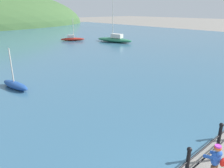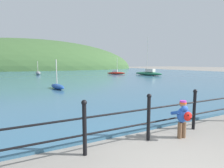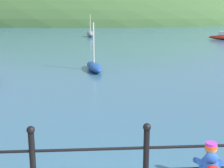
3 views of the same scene
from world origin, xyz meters
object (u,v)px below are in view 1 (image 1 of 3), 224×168
at_px(boat_nearest_quay, 15,85).
at_px(boat_red_dinghy, 115,39).
at_px(boat_white_sailboat, 72,39).
at_px(child_in_coat, 216,159).

bearing_deg(boat_nearest_quay, boat_red_dinghy, 30.72).
bearing_deg(boat_red_dinghy, boat_white_sailboat, 125.66).
relative_size(child_in_coat, boat_red_dinghy, 0.16).
height_order(child_in_coat, boat_nearest_quay, boat_nearest_quay).
distance_m(child_in_coat, boat_white_sailboat, 26.56).
height_order(child_in_coat, boat_white_sailboat, boat_white_sailboat).
distance_m(boat_nearest_quay, boat_red_dinghy, 18.32).
bearing_deg(boat_red_dinghy, child_in_coat, -126.07).
xyz_separation_m(child_in_coat, boat_white_sailboat, (10.79, 24.27, -0.24)).
bearing_deg(boat_white_sailboat, boat_red_dinghy, -54.34).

